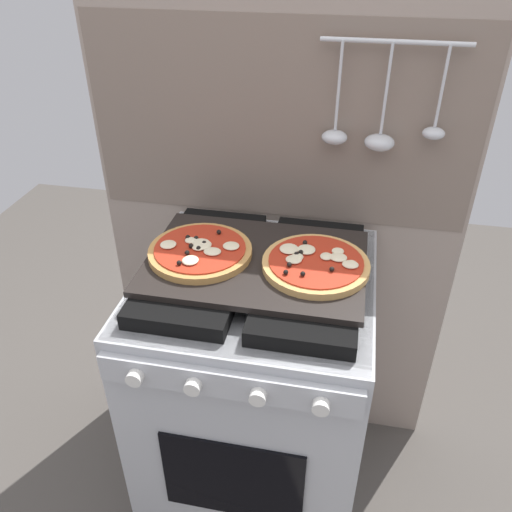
{
  "coord_description": "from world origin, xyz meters",
  "views": [
    {
      "loc": [
        0.21,
        -1.05,
        1.63
      ],
      "look_at": [
        0.0,
        0.0,
        0.93
      ],
      "focal_mm": 36.55,
      "sensor_mm": 36.0,
      "label": 1
    }
  ],
  "objects_px": {
    "pizza_left": "(200,251)",
    "pizza_right": "(316,263)",
    "baking_tray": "(256,262)",
    "stove": "(256,390)"
  },
  "relations": [
    {
      "from": "baking_tray",
      "to": "pizza_right",
      "type": "bearing_deg",
      "value": -2.59
    },
    {
      "from": "pizza_left",
      "to": "baking_tray",
      "type": "bearing_deg",
      "value": 2.86
    },
    {
      "from": "pizza_left",
      "to": "pizza_right",
      "type": "height_order",
      "value": "same"
    },
    {
      "from": "baking_tray",
      "to": "pizza_right",
      "type": "xyz_separation_m",
      "value": [
        0.15,
        -0.01,
        0.02
      ]
    },
    {
      "from": "stove",
      "to": "pizza_left",
      "type": "bearing_deg",
      "value": -177.81
    },
    {
      "from": "baking_tray",
      "to": "pizza_right",
      "type": "relative_size",
      "value": 2.08
    },
    {
      "from": "baking_tray",
      "to": "pizza_right",
      "type": "distance_m",
      "value": 0.15
    },
    {
      "from": "baking_tray",
      "to": "stove",
      "type": "bearing_deg",
      "value": -90.0
    },
    {
      "from": "baking_tray",
      "to": "pizza_left",
      "type": "relative_size",
      "value": 2.08
    },
    {
      "from": "baking_tray",
      "to": "pizza_left",
      "type": "bearing_deg",
      "value": -177.14
    }
  ]
}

